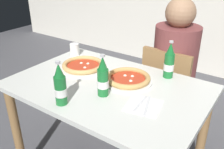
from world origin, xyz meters
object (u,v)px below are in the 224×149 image
Objects in this scene: dining_table_main at (108,100)px; napkin_with_cutlery at (144,105)px; paper_cup at (75,50)px; beer_bottle_right at (103,79)px; pizza_marinara_far at (83,66)px; diner_seated at (173,77)px; beer_bottle_center at (60,86)px; pizza_margherita_near at (128,79)px; beer_bottle_left at (169,62)px; chair_behind_table at (169,90)px.

napkin_with_cutlery is (0.30, -0.08, 0.12)m from dining_table_main.
paper_cup is at bearing 153.07° from dining_table_main.
beer_bottle_right is at bearing -65.52° from dining_table_main.
napkin_with_cutlery is (0.58, -0.18, -0.02)m from pizza_marinara_far.
diner_seated is 0.75m from pizza_marinara_far.
beer_bottle_center is 0.45m from napkin_with_cutlery.
diner_seated is 3.96× the size of pizza_margherita_near.
pizza_marinara_far is at bearing 147.54° from beer_bottle_right.
pizza_margherita_near is at bearing 69.13° from beer_bottle_center.
beer_bottle_left is at bearing -75.89° from diner_seated.
dining_table_main is at bearing 76.16° from beer_bottle_center.
beer_bottle_right is (-0.12, -0.72, 0.37)m from chair_behind_table.
pizza_marinara_far is (-0.37, -0.01, -0.00)m from pizza_margherita_near.
pizza_margherita_near is at bearing 52.19° from dining_table_main.
diner_seated is 0.82m from paper_cup.
beer_bottle_left reaches higher than napkin_with_cutlery.
beer_bottle_left is 0.77m from paper_cup.
beer_bottle_left reaches higher than pizza_margherita_near.
pizza_margherita_near is (0.08, 0.11, 0.14)m from dining_table_main.
chair_behind_table is 3.44× the size of beer_bottle_center.
chair_behind_table is 0.75m from napkin_with_cutlery.
beer_bottle_center is 0.24m from beer_bottle_right.
chair_behind_table is 3.44× the size of beer_bottle_right.
beer_bottle_left reaches higher than paper_cup.
dining_table_main is 0.65m from chair_behind_table.
beer_bottle_center reaches higher than napkin_with_cutlery.
beer_bottle_left is (0.09, -0.34, 0.27)m from diner_seated.
dining_table_main is 0.68m from diner_seated.
paper_cup is (-0.76, -0.06, -0.06)m from beer_bottle_left.
pizza_marinara_far is 0.59m from beer_bottle_left.
beer_bottle_left is (0.18, 0.21, 0.08)m from pizza_margherita_near.
dining_table_main is at bearing -127.81° from pizza_margherita_near.
pizza_margherita_near is at bearing 82.05° from chair_behind_table.
beer_bottle_right is at bearing -33.59° from paper_cup.
dining_table_main is 4.86× the size of beer_bottle_center.
napkin_with_cutlery is 0.87m from paper_cup.
diner_seated is at bearing -90.86° from chair_behind_table.
beer_bottle_center reaches higher than pizza_margherita_near.
beer_bottle_center is at bearing -63.61° from pizza_marinara_far.
beer_bottle_left and beer_bottle_right have the same top height.
dining_table_main is 1.41× the size of chair_behind_table.
beer_bottle_center is at bearing -110.87° from pizza_margherita_near.
dining_table_main is at bearing -26.93° from paper_cup.
pizza_margherita_near is at bearing 81.74° from beer_bottle_right.
diner_seated reaches higher than napkin_with_cutlery.
chair_behind_table is at bearing 48.28° from pizza_marinara_far.
diner_seated reaches higher than chair_behind_table.
chair_behind_table is at bearing 79.89° from pizza_margherita_near.
pizza_marinara_far is (-0.45, -0.51, 0.29)m from chair_behind_table.
beer_bottle_center and beer_bottle_right have the same top height.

